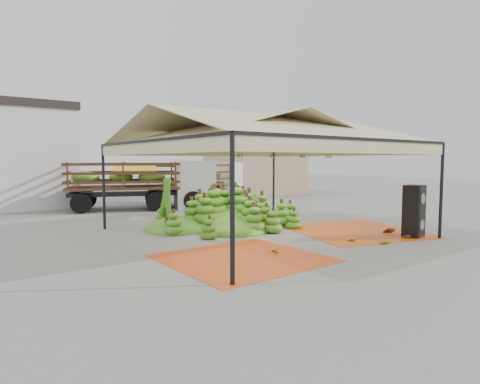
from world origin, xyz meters
TOP-DOWN VIEW (x-y plane):
  - ground at (0.00, 0.00)m, footprint 90.00×90.00m
  - canopy_tent at (0.00, 0.00)m, footprint 8.10×8.10m
  - building_tan at (10.00, 13.00)m, footprint 6.30×5.30m
  - tarp_left at (-2.55, -2.40)m, footprint 3.81×3.63m
  - tarp_right at (2.93, -1.57)m, footprint 5.06×5.20m
  - banana_heap at (-0.06, 1.90)m, footprint 6.76×5.80m
  - hand_yellow_a at (1.35, -2.67)m, footprint 0.44×0.38m
  - hand_yellow_b at (1.76, -3.55)m, footprint 0.56×0.51m
  - hand_red_a at (3.07, -3.42)m, footprint 0.39×0.32m
  - hand_red_b at (3.47, -2.54)m, footprint 0.63×0.59m
  - hand_green at (-1.55, -2.36)m, footprint 0.55×0.53m
  - hanging_bunches at (1.89, 0.74)m, footprint 4.74×0.24m
  - speaker_stack at (3.60, -3.34)m, footprint 0.68×0.61m
  - banana_leaves at (-2.35, 2.09)m, footprint 0.96×1.36m
  - vendor at (2.12, 5.24)m, footprint 0.64×0.50m
  - truck_left at (-0.27, 8.69)m, footprint 7.48×4.88m
  - truck_right at (4.00, 10.47)m, footprint 7.15×4.71m

SIDE VIEW (x-z plane):
  - ground at x=0.00m, z-range 0.00..0.00m
  - banana_leaves at x=-2.35m, z-range -1.85..1.85m
  - tarp_left at x=-2.55m, z-range 0.00..0.01m
  - tarp_right at x=2.93m, z-range 0.00..0.01m
  - hand_yellow_a at x=1.35m, z-range 0.00..0.17m
  - hand_red_a at x=3.07m, z-range 0.00..0.17m
  - hand_green at x=-1.55m, z-range 0.00..0.20m
  - hand_yellow_b at x=1.76m, z-range 0.00..0.21m
  - hand_red_b at x=3.47m, z-range 0.00..0.23m
  - banana_heap at x=-0.06m, z-range 0.00..1.33m
  - vendor at x=2.12m, z-range 0.00..1.54m
  - speaker_stack at x=3.60m, z-range 0.00..1.67m
  - truck_right at x=4.00m, z-range 0.27..2.60m
  - truck_left at x=-0.27m, z-range 0.28..2.72m
  - building_tan at x=10.00m, z-range 0.02..4.12m
  - hanging_bunches at x=1.89m, z-range 2.52..2.72m
  - canopy_tent at x=0.00m, z-range 1.30..5.30m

